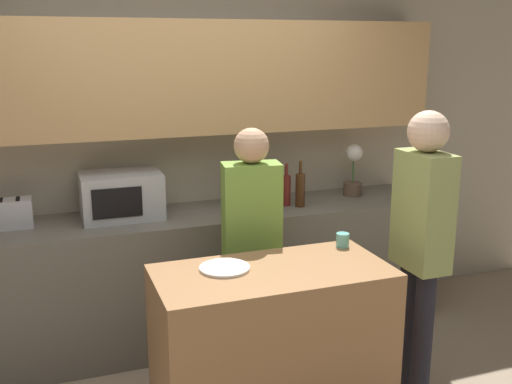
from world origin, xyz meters
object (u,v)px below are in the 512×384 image
Objects in this scene: microwave at (121,195)px; bottle_0 at (234,193)px; person_left at (421,234)px; bottle_2 at (255,188)px; bottle_5 at (300,189)px; toaster at (11,214)px; plate_on_island at (225,268)px; potted_plant at (353,170)px; bottle_4 at (286,190)px; person_center at (252,235)px; bottle_3 at (267,190)px; bottle_1 at (250,198)px; cup_0 at (343,240)px.

microwave is 1.72× the size of bottle_0.
bottle_2 is at bearing 23.36° from person_left.
bottle_2 is at bearing 151.45° from bottle_5.
microwave is 1.63× the size of bottle_2.
plate_on_island is at bearing -47.90° from toaster.
potted_plant reaches higher than bottle_2.
bottle_4 is 0.10m from bottle_5.
bottle_0 is 0.19× the size of person_center.
bottle_3 is 1.04× the size of plate_on_island.
bottle_1 is at bearing -169.61° from potted_plant.
cup_0 is (1.09, -1.04, -0.11)m from microwave.
bottle_2 is (0.18, 0.07, 0.01)m from bottle_0.
cup_0 is (0.33, -0.97, -0.07)m from bottle_0.
microwave is at bearing 175.27° from bottle_4.
microwave is 6.56× the size of cup_0.
toaster is at bearing 179.75° from bottle_3.
bottle_3 is at bearing 93.23° from cup_0.
person_center reaches higher than bottle_3.
potted_plant reaches higher than bottle_3.
person_center is at bearing -98.12° from bottle_0.
plate_on_island is 0.15× the size of person_left.
microwave is 2.00× the size of plate_on_island.
potted_plant is 0.70m from bottle_3.
microwave is 1.32× the size of potted_plant.
bottle_2 is at bearing 176.48° from bottle_3.
bottle_4 reaches higher than bottle_1.
bottle_1 is at bearing 64.02° from plate_on_island.
person_center is (-0.80, 0.56, -0.09)m from person_left.
bottle_5 is at bearing -162.71° from potted_plant.
person_left is 0.98m from person_center.
bottle_3 reaches higher than toaster.
bottle_5 is at bearing -127.72° from person_center.
potted_plant is at bearing -11.63° from person_left.
microwave is 1.15m from bottle_4.
bottle_1 is (0.84, -0.16, -0.05)m from microwave.
bottle_0 is 1.16m from plate_on_island.
bottle_3 is at bearing -0.25° from toaster.
person_center reaches higher than bottle_1.
potted_plant is (2.42, 0.00, 0.11)m from toaster.
bottle_4 is 1.32m from plate_on_island.
toaster is at bearing 179.87° from microwave.
bottle_0 is 0.28m from bottle_3.
bottle_5 is 1.26× the size of plate_on_island.
potted_plant reaches higher than bottle_1.
microwave is at bearing -0.13° from toaster.
toaster is at bearing 177.16° from bottle_0.
bottle_2 is at bearing -179.89° from potted_plant.
bottle_2 is at bearing 155.24° from bottle_4.
person_left reaches higher than cup_0.
bottle_0 is at bearing -89.63° from person_center.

